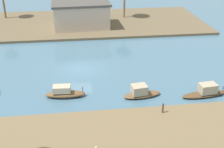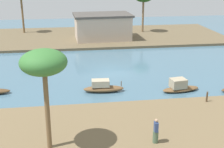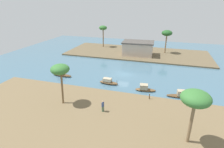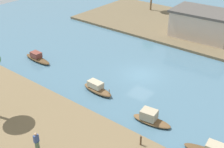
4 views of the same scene
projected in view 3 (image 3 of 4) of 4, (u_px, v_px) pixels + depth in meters
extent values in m
plane|color=#476B7F|center=(123.00, 74.00, 39.07)|extent=(74.96, 74.96, 0.00)
cube|color=brown|center=(93.00, 118.00, 23.97)|extent=(41.05, 15.97, 0.34)
cube|color=brown|center=(137.00, 53.00, 54.04)|extent=(41.05, 15.97, 0.34)
ellipsoid|color=brown|center=(180.00, 96.00, 29.48)|extent=(4.42, 1.54, 0.36)
cube|color=tan|center=(182.00, 93.00, 29.21)|extent=(1.65, 1.17, 0.86)
cylinder|color=brown|center=(193.00, 95.00, 29.00)|extent=(0.07, 0.07, 0.48)
ellipsoid|color=brown|center=(62.00, 75.00, 37.73)|extent=(4.40, 1.19, 0.48)
cube|color=brown|center=(61.00, 72.00, 37.59)|extent=(1.35, 0.96, 0.63)
ellipsoid|color=brown|center=(109.00, 83.00, 34.15)|extent=(3.71, 1.30, 0.54)
cube|color=tan|center=(107.00, 80.00, 34.03)|extent=(1.63, 0.99, 0.60)
cylinder|color=brown|center=(117.00, 82.00, 33.47)|extent=(0.07, 0.07, 0.50)
ellipsoid|color=brown|center=(145.00, 90.00, 31.56)|extent=(3.65, 1.64, 0.38)
cube|color=tan|center=(144.00, 87.00, 31.38)|extent=(1.49, 1.26, 0.83)
cylinder|color=#4C664C|center=(103.00, 109.00, 25.03)|extent=(0.36, 0.36, 0.79)
cube|color=#33477A|center=(103.00, 104.00, 24.76)|extent=(0.24, 0.41, 0.63)
sphere|color=tan|center=(103.00, 102.00, 24.60)|extent=(0.22, 0.22, 0.22)
cylinder|color=#4C3823|center=(149.00, 96.00, 28.21)|extent=(0.14, 0.14, 0.85)
cylinder|color=brown|center=(62.00, 88.00, 26.50)|extent=(0.29, 0.63, 4.82)
ellipsoid|color=#387533|center=(60.00, 69.00, 25.40)|extent=(2.66, 2.66, 1.46)
cylinder|color=#7F6647|center=(191.00, 123.00, 18.88)|extent=(0.33, 0.38, 4.78)
ellipsoid|color=#387533|center=(196.00, 98.00, 17.76)|extent=(2.97, 2.97, 1.63)
cylinder|color=#7F6647|center=(166.00, 44.00, 52.53)|extent=(0.34, 0.36, 5.20)
ellipsoid|color=#235623|center=(167.00, 33.00, 51.33)|extent=(2.99, 2.99, 1.64)
cylinder|color=brown|center=(103.00, 38.00, 59.71)|extent=(0.32, 0.46, 5.68)
ellipsoid|color=#2D6628|center=(103.00, 28.00, 58.45)|extent=(2.59, 2.59, 1.42)
cube|color=#C6B29E|center=(138.00, 49.00, 50.93)|extent=(8.36, 5.81, 3.48)
cube|color=#4C4742|center=(138.00, 42.00, 50.21)|extent=(8.86, 6.16, 0.32)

